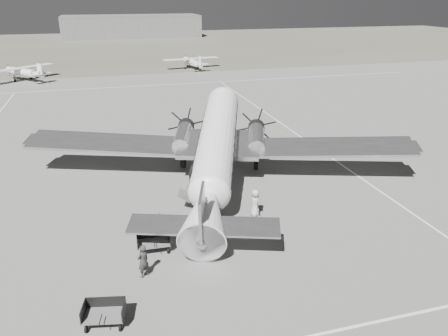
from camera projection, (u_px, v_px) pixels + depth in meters
ground at (206, 196)px, 30.03m from camera, size 260.00×260.00×0.00m
taxi_line_right at (360, 177)px, 33.06m from camera, size 0.15×80.00×0.01m
taxi_line_horizon at (144, 86)px, 65.74m from camera, size 90.00×0.15×0.01m
grass_infield at (121, 46)px, 114.85m from camera, size 260.00×90.00×0.01m
hangar_main at (132, 26)px, 137.21m from camera, size 42.00×14.00×6.60m
dc3_airliner at (216, 150)px, 30.53m from camera, size 34.44×28.91×5.59m
light_plane_left at (23, 73)px, 68.96m from camera, size 14.78×14.60×2.38m
light_plane_right at (192, 63)px, 80.03m from camera, size 11.69×10.06×2.17m
baggage_cart_near at (153, 242)px, 23.48m from camera, size 1.92×1.40×1.05m
baggage_cart_far at (104, 315)px, 18.22m from camera, size 2.04×1.63×1.02m
ground_crew at (143, 261)px, 21.22m from camera, size 0.76×0.70×1.75m
ramp_agent at (158, 225)px, 24.68m from camera, size 0.96×1.01×1.63m
passenger at (255, 203)px, 27.03m from camera, size 0.72×0.97×1.82m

